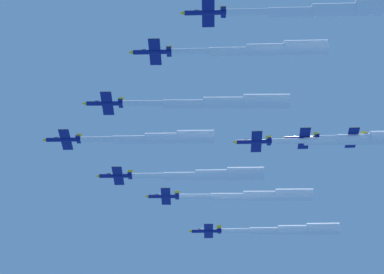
# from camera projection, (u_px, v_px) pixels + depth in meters

# --- Properties ---
(jet_lead) EXTENTS (18.62, 43.00, 3.79)m
(jet_lead) POSITION_uv_depth(u_px,v_px,m) (161.00, 138.00, 179.47)
(jet_lead) COLOR navy
(jet_port_inner) EXTENTS (20.02, 48.80, 3.79)m
(jet_port_inner) POSITION_uv_depth(u_px,v_px,m) (225.00, 102.00, 168.92)
(jet_port_inner) COLOR navy
(jet_starboard_inner) EXTENTS (18.90, 44.19, 3.79)m
(jet_starboard_inner) POSITION_uv_depth(u_px,v_px,m) (212.00, 174.00, 188.68)
(jet_starboard_inner) COLOR navy
(jet_port_mid) EXTENTS (19.22, 44.18, 3.80)m
(jet_port_mid) POSITION_uv_depth(u_px,v_px,m) (266.00, 49.00, 160.33)
(jet_port_mid) COLOR navy
(jet_starboard_mid) EXTENTS (19.41, 47.02, 3.76)m
(jet_starboard_mid) POSITION_uv_depth(u_px,v_px,m) (261.00, 195.00, 201.01)
(jet_starboard_mid) COLOR navy
(jet_port_outer) EXTENTS (19.89, 46.11, 3.86)m
(jet_port_outer) POSITION_uv_depth(u_px,v_px,m) (335.00, 9.00, 147.76)
(jet_port_outer) COLOR navy
(jet_starboard_outer) EXTENTS (18.98, 43.78, 3.85)m
(jet_starboard_outer) POSITION_uv_depth(u_px,v_px,m) (293.00, 230.00, 208.79)
(jet_starboard_outer) COLOR navy
(jet_trail_port) EXTENTS (19.09, 42.91, 3.76)m
(jet_trail_port) POSITION_uv_depth(u_px,v_px,m) (354.00, 139.00, 177.51)
(jet_trail_port) COLOR navy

